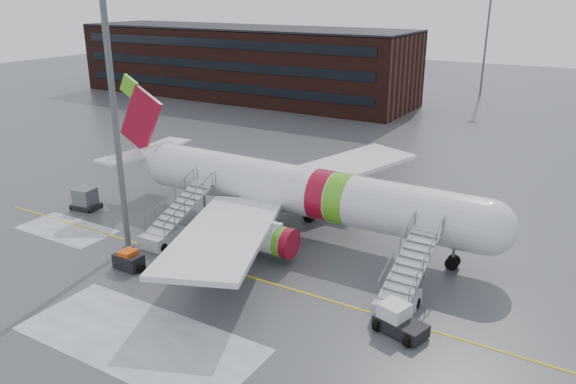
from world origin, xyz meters
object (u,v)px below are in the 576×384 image
Objects in this scene: airliner at (291,190)px; uld_container at (85,199)px; baggage_tractor at (129,261)px; light_mast_near at (110,69)px; airstair_fwd at (402,290)px; pushback_tug at (398,321)px; airstair_aft at (170,228)px.

airliner is 18.71m from uld_container.
uld_container is at bearing 151.81° from baggage_tractor.
baggage_tractor is at bearing -28.19° from uld_container.
airliner is 15.87m from light_mast_near.
airstair_fwd is 3.10× the size of uld_container.
light_mast_near reaches higher than pushback_tug.
airstair_aft is 3.10× the size of uld_container.
uld_container is at bearing 173.06° from airstair_aft.
light_mast_near reaches higher than baggage_tractor.
airstair_fwd is 18.48m from baggage_tractor.
uld_container is 0.96× the size of baggage_tractor.
pushback_tug reaches higher than baggage_tractor.
airstair_aft is at bearing 57.27° from light_mast_near.
airstair_aft reaches higher than uld_container.
baggage_tractor is at bearing -173.35° from pushback_tug.
airstair_fwd is at bearing 15.37° from baggage_tractor.
airliner is 4.55× the size of airstair_fwd.
baggage_tractor is at bearing -118.37° from airliner.
pushback_tug is 1.23× the size of baggage_tractor.
airstair_fwd is at bearing -29.32° from airliner.
airliner is at bearing 47.10° from light_mast_near.
uld_container is (-29.43, 1.33, -0.19)m from airstair_fwd.
airliner is 15.74m from pushback_tug.
airliner is 11.02× the size of pushback_tug.
airstair_aft is at bearing 180.00° from airstair_fwd.
light_mast_near is (-2.38, 2.23, 12.55)m from baggage_tractor.
airstair_aft is 19.48m from pushback_tug.
uld_container is at bearing 172.36° from pushback_tug.
airliner is 13.55× the size of baggage_tractor.
pushback_tug is 0.13× the size of light_mast_near.
pushback_tug is at bearing -7.64° from uld_container.
light_mast_near reaches higher than uld_container.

